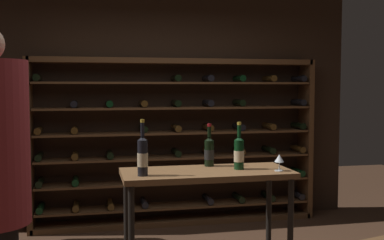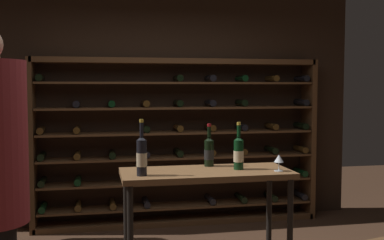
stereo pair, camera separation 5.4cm
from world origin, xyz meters
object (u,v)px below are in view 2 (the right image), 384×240
at_px(wine_bottle_red_label, 239,153).
at_px(wine_glass_stemmed_right, 279,159).
at_px(tasting_table, 206,187).
at_px(wine_bottle_green_slim, 209,151).
at_px(wine_bottle_amber_reserve, 142,156).
at_px(wine_rack, 180,143).

distance_m(wine_bottle_red_label, wine_glass_stemmed_right, 0.30).
relative_size(wine_bottle_red_label, wine_glass_stemmed_right, 2.91).
bearing_deg(tasting_table, wine_bottle_green_slim, 70.16).
bearing_deg(wine_bottle_amber_reserve, wine_bottle_green_slim, 27.85).
height_order(wine_bottle_amber_reserve, wine_bottle_green_slim, wine_bottle_amber_reserve).
bearing_deg(wine_bottle_red_label, wine_bottle_green_slim, 134.72).
distance_m(wine_bottle_amber_reserve, wine_bottle_red_label, 0.74).
xyz_separation_m(tasting_table, wine_glass_stemmed_right, (0.51, -0.13, 0.21)).
distance_m(wine_bottle_green_slim, wine_bottle_red_label, 0.26).
bearing_deg(wine_rack, wine_glass_stemmed_right, -80.72).
relative_size(tasting_table, wine_bottle_red_label, 3.53).
bearing_deg(wine_bottle_green_slim, wine_rack, 87.07).
bearing_deg(tasting_table, wine_bottle_red_label, -0.43).
height_order(tasting_table, wine_bottle_green_slim, wine_bottle_green_slim).
relative_size(wine_rack, wine_bottle_amber_reserve, 8.43).
xyz_separation_m(wine_rack, wine_glass_stemmed_right, (0.35, -2.17, 0.13)).
bearing_deg(tasting_table, wine_bottle_amber_reserve, -167.40).
height_order(wine_bottle_amber_reserve, wine_bottle_red_label, wine_bottle_amber_reserve).
relative_size(tasting_table, wine_bottle_amber_reserve, 3.18).
bearing_deg(tasting_table, wine_glass_stemmed_right, -14.51).
height_order(tasting_table, wine_bottle_amber_reserve, wine_bottle_amber_reserve).
bearing_deg(wine_bottle_amber_reserve, wine_rack, 73.24).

